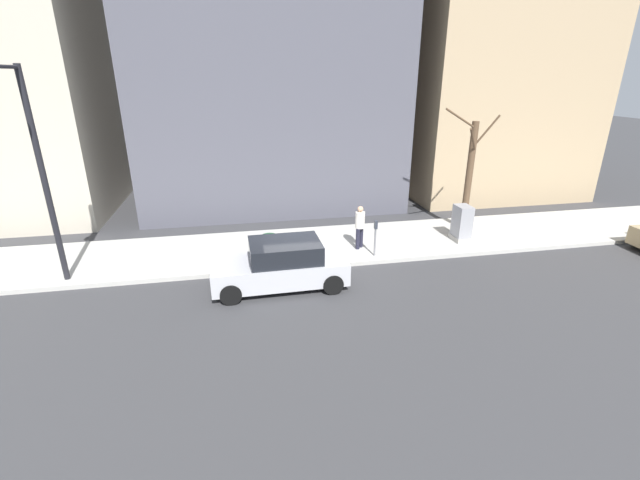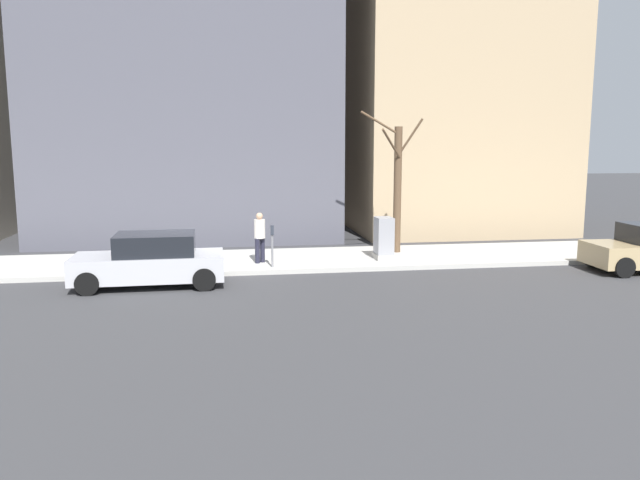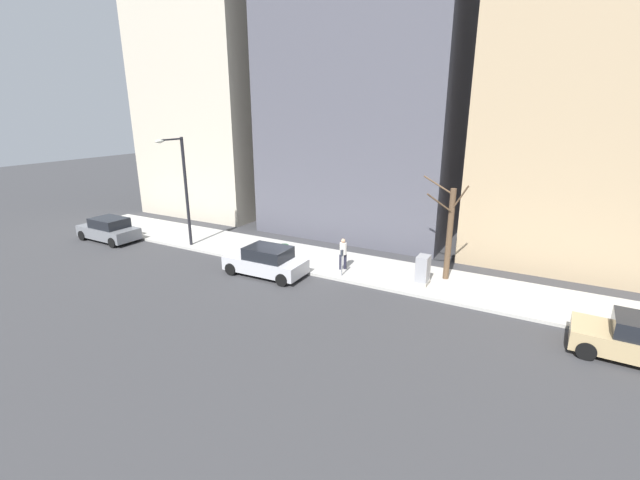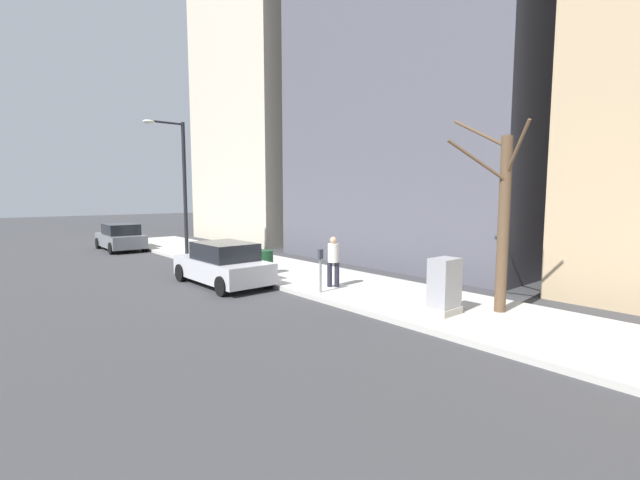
% 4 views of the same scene
% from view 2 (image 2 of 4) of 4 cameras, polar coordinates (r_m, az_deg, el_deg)
% --- Properties ---
extents(ground_plane, '(120.00, 120.00, 0.00)m').
position_cam_2_polar(ground_plane, '(19.49, -12.36, -3.38)').
color(ground_plane, '#38383A').
extents(sidewalk, '(4.00, 36.00, 0.15)m').
position_cam_2_polar(sidewalk, '(21.44, -12.05, -2.06)').
color(sidewalk, '#B2AFA8').
rests_on(sidewalk, ground).
extents(parked_car_silver, '(1.99, 4.23, 1.52)m').
position_cam_2_polar(parked_car_silver, '(18.43, -15.21, -1.85)').
color(parked_car_silver, '#B7B7BC').
rests_on(parked_car_silver, ground).
extents(parking_meter, '(0.14, 0.10, 1.35)m').
position_cam_2_polar(parking_meter, '(19.78, -4.40, -0.14)').
color(parking_meter, slate).
rests_on(parking_meter, sidewalk).
extents(utility_box, '(0.83, 0.61, 1.43)m').
position_cam_2_polar(utility_box, '(21.27, 5.85, 0.12)').
color(utility_box, '#A8A399').
rests_on(utility_box, sidewalk).
extents(bare_tree, '(1.41, 2.18, 5.03)m').
position_cam_2_polar(bare_tree, '(22.51, 7.07, 4.95)').
color(bare_tree, brown).
rests_on(bare_tree, sidewalk).
extents(trash_bin, '(0.56, 0.56, 0.90)m').
position_cam_2_polar(trash_bin, '(20.35, -15.16, -1.25)').
color(trash_bin, '#14381E').
rests_on(trash_bin, sidewalk).
extents(pedestrian_near_meter, '(0.36, 0.36, 1.66)m').
position_cam_2_polar(pedestrian_near_meter, '(20.56, -5.53, 0.49)').
color(pedestrian_near_meter, '#1E1E2D').
rests_on(pedestrian_near_meter, sidewalk).
extents(office_tower_left, '(9.34, 9.34, 19.60)m').
position_cam_2_polar(office_tower_left, '(31.62, 11.67, 19.11)').
color(office_tower_left, tan).
rests_on(office_tower_left, ground).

